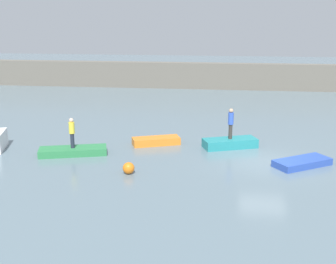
% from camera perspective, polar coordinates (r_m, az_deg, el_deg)
% --- Properties ---
extents(ground_plane, '(120.00, 120.00, 0.00)m').
position_cam_1_polar(ground_plane, '(25.10, 11.94, -3.77)').
color(ground_plane, slate).
extents(embankment_wall, '(80.00, 1.20, 2.67)m').
position_cam_1_polar(embankment_wall, '(48.04, 9.86, 6.84)').
color(embankment_wall, '#666056').
rests_on(embankment_wall, ground_plane).
extents(rowboat_green, '(3.97, 2.26, 0.40)m').
position_cam_1_polar(rowboat_green, '(26.44, -11.79, -2.35)').
color(rowboat_green, '#2D7F47').
rests_on(rowboat_green, ground_plane).
extents(rowboat_orange, '(3.03, 1.99, 0.44)m').
position_cam_1_polar(rowboat_orange, '(27.81, -1.50, -1.12)').
color(rowboat_orange, orange).
rests_on(rowboat_orange, ground_plane).
extents(rowboat_teal, '(3.39, 2.25, 0.54)m').
position_cam_1_polar(rowboat_teal, '(27.43, 7.75, -1.38)').
color(rowboat_teal, teal).
rests_on(rowboat_teal, ground_plane).
extents(rowboat_blue, '(3.26, 2.77, 0.36)m').
position_cam_1_polar(rowboat_blue, '(25.04, 16.41, -3.68)').
color(rowboat_blue, '#2B4CAD').
rests_on(rowboat_blue, ground_plane).
extents(person_yellow_shirt, '(0.32, 0.32, 1.73)m').
position_cam_1_polar(person_yellow_shirt, '(26.12, -11.92, 0.09)').
color(person_yellow_shirt, '#232838').
rests_on(person_yellow_shirt, rowboat_green).
extents(person_blue_shirt, '(0.32, 0.32, 1.84)m').
position_cam_1_polar(person_blue_shirt, '(27.09, 7.85, 1.26)').
color(person_blue_shirt, '#38332D').
rests_on(person_blue_shirt, rowboat_teal).
extents(mooring_buoy, '(0.59, 0.59, 0.59)m').
position_cam_1_polar(mooring_buoy, '(22.93, -4.95, -4.51)').
color(mooring_buoy, orange).
rests_on(mooring_buoy, ground_plane).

